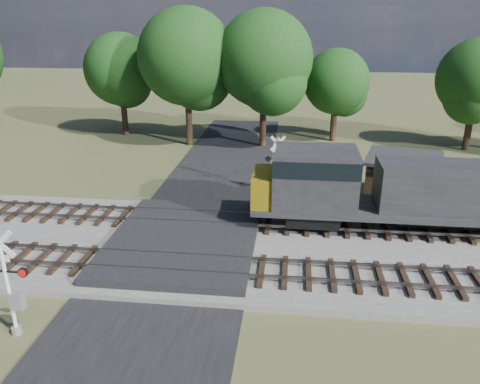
# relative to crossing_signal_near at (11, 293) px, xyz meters

# --- Properties ---
(ground) EXTENTS (160.00, 160.00, 0.00)m
(ground) POSITION_rel_crossing_signal_near_xyz_m (4.33, 6.75, -1.71)
(ground) COLOR #47532C
(ground) RESTS_ON ground
(ballast_bed) EXTENTS (140.00, 10.00, 0.30)m
(ballast_bed) POSITION_rel_crossing_signal_near_xyz_m (14.33, 7.25, -1.56)
(ballast_bed) COLOR gray
(ballast_bed) RESTS_ON ground
(road) EXTENTS (7.00, 60.00, 0.08)m
(road) POSITION_rel_crossing_signal_near_xyz_m (4.33, 6.75, -1.67)
(road) COLOR black
(road) RESTS_ON ground
(crossing_panel) EXTENTS (7.00, 9.00, 0.62)m
(crossing_panel) POSITION_rel_crossing_signal_near_xyz_m (4.33, 7.25, -1.40)
(crossing_panel) COLOR #262628
(crossing_panel) RESTS_ON ground
(track_near) EXTENTS (140.00, 2.60, 0.33)m
(track_near) POSITION_rel_crossing_signal_near_xyz_m (7.46, 4.75, -1.30)
(track_near) COLOR black
(track_near) RESTS_ON ballast_bed
(track_far) EXTENTS (140.00, 2.60, 0.33)m
(track_far) POSITION_rel_crossing_signal_near_xyz_m (7.46, 9.75, -1.30)
(track_far) COLOR black
(track_far) RESTS_ON ballast_bed
(crossing_signal_near) EXTENTS (1.66, 0.36, 4.11)m
(crossing_signal_near) POSITION_rel_crossing_signal_near_xyz_m (0.00, 0.00, 0.00)
(crossing_signal_near) COLOR silver
(crossing_signal_near) RESTS_ON ground
(crossing_signal_far) EXTENTS (1.54, 0.37, 3.83)m
(crossing_signal_far) POSITION_rel_crossing_signal_near_xyz_m (8.46, 15.08, -0.12)
(crossing_signal_far) COLOR silver
(crossing_signal_far) RESTS_ON ground
(equipment_shed) EXTENTS (5.24, 5.24, 2.92)m
(equipment_shed) POSITION_rel_crossing_signal_near_xyz_m (16.02, 14.47, -0.23)
(equipment_shed) COLOR #4F3521
(equipment_shed) RESTS_ON ground
(treeline) EXTENTS (76.73, 11.04, 11.53)m
(treeline) POSITION_rel_crossing_signal_near_xyz_m (4.26, 27.21, 4.98)
(treeline) COLOR black
(treeline) RESTS_ON ground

